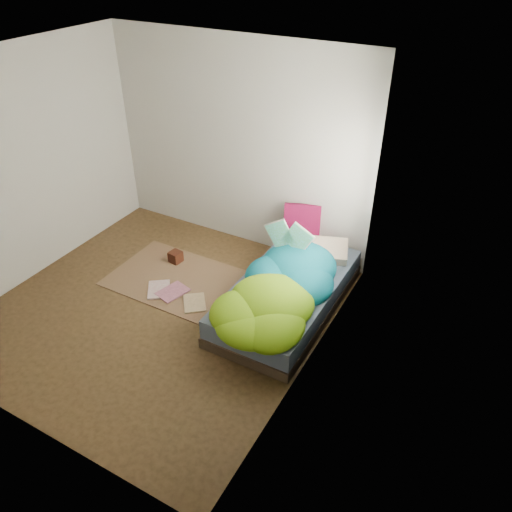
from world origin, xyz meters
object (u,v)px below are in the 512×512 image
at_px(floor_book_b, 166,288).
at_px(open_book, 289,228).
at_px(bed, 287,295).
at_px(pillow_magenta, 302,222).
at_px(floor_book_a, 148,290).
at_px(wooden_box, 176,257).

bearing_deg(floor_book_b, open_book, 44.71).
height_order(bed, floor_book_b, bed).
height_order(pillow_magenta, floor_book_a, pillow_magenta).
distance_m(bed, wooden_box, 1.62).
height_order(open_book, floor_book_a, open_book).
height_order(pillow_magenta, wooden_box, pillow_magenta).
bearing_deg(bed, pillow_magenta, 105.94).
height_order(pillow_magenta, open_book, open_book).
xyz_separation_m(bed, open_book, (-0.16, 0.31, 0.65)).
bearing_deg(floor_book_b, pillow_magenta, 64.25).
relative_size(pillow_magenta, open_book, 0.95).
height_order(floor_book_a, floor_book_b, floor_book_b).
xyz_separation_m(pillow_magenta, wooden_box, (-1.35, -0.79, -0.48)).
distance_m(pillow_magenta, wooden_box, 1.64).
relative_size(bed, wooden_box, 14.15).
bearing_deg(pillow_magenta, bed, -95.38).
xyz_separation_m(wooden_box, floor_book_b, (0.23, -0.51, -0.05)).
relative_size(pillow_magenta, floor_book_b, 1.28).
bearing_deg(pillow_magenta, floor_book_a, -152.69).
xyz_separation_m(pillow_magenta, floor_book_b, (-1.12, -1.30, -0.53)).
relative_size(pillow_magenta, floor_book_a, 1.30).
relative_size(bed, floor_book_b, 5.83).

